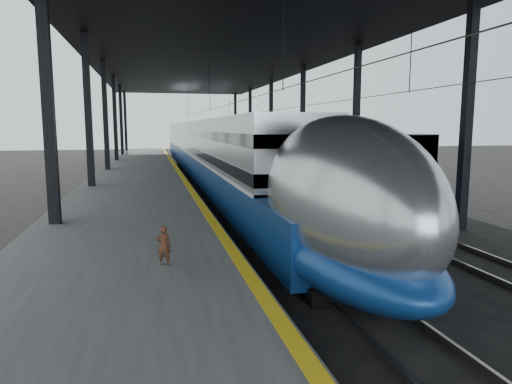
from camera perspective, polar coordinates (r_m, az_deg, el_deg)
name	(u,v)px	position (r m, az deg, el deg)	size (l,w,h in m)	color
ground	(262,290)	(11.96, 0.71, -12.16)	(160.00, 160.00, 0.00)	black
platform	(138,183)	(31.12, -14.53, 1.10)	(6.00, 80.00, 1.00)	#4C4C4F
yellow_strip	(181,174)	(31.12, -9.40, 2.19)	(0.30, 80.00, 0.01)	yellow
rails	(256,186)	(31.98, -0.03, 0.78)	(6.52, 80.00, 0.16)	slate
canopy	(218,52)	(31.63, -4.83, 17.10)	(18.00, 75.00, 9.47)	black
tgv_train	(207,151)	(38.54, -6.15, 5.08)	(3.22, 65.20, 4.61)	#ADB0B5
second_train	(252,150)	(44.31, -0.48, 5.26)	(2.82, 56.05, 3.88)	navy
child	(164,246)	(10.73, -11.45, -6.57)	(0.33, 0.22, 0.91)	#4F2A1A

